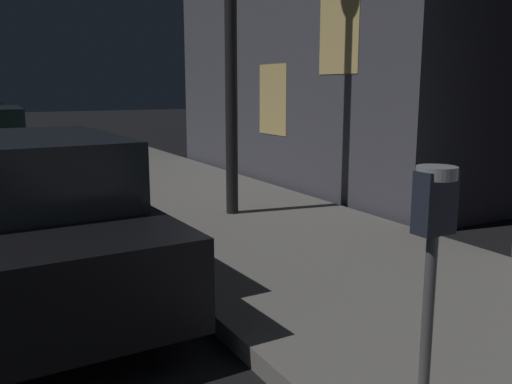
# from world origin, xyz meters

# --- Properties ---
(sidewalk) EXTENTS (3.20, 36.00, 0.15)m
(sidewalk) POSITION_xyz_m (5.60, 0.00, 0.07)
(sidewalk) COLOR slate
(sidewalk) RESTS_ON ground
(parking_meter) EXTENTS (0.19, 0.19, 1.32)m
(parking_meter) POSITION_xyz_m (4.37, -0.62, 1.15)
(parking_meter) COLOR #59595B
(parking_meter) RESTS_ON sidewalk
(car_black) EXTENTS (2.11, 4.22, 1.43)m
(car_black) POSITION_xyz_m (2.85, 2.63, 0.70)
(car_black) COLOR black
(car_black) RESTS_ON ground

